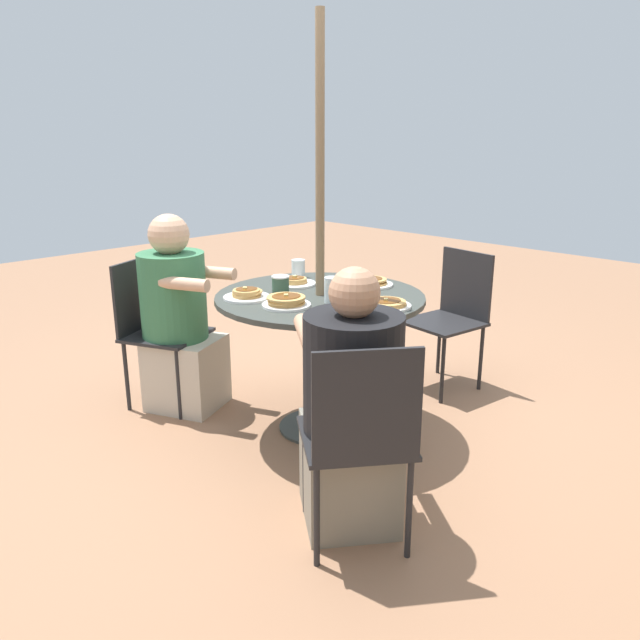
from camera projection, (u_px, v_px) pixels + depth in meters
ground_plane at (320, 427)px, 3.45m from camera, size 12.00×12.00×0.00m
patio_table at (320, 318)px, 3.27m from camera, size 1.09×1.09×0.76m
umbrella_pole at (320, 237)px, 3.14m from camera, size 0.05×0.05×2.12m
patio_chair_north at (154, 323)px, 3.65m from camera, size 0.55×0.55×0.86m
diner_north at (179, 323)px, 3.59m from camera, size 0.52×0.57×1.14m
patio_chair_east at (360, 433)px, 2.32m from camera, size 0.58×0.58×0.86m
diner_east at (351, 414)px, 2.49m from camera, size 0.61×0.64×1.09m
patio_chair_south at (452, 311)px, 3.91m from camera, size 0.47×0.47×0.86m
pancake_plate_a at (286, 301)px, 3.01m from camera, size 0.24×0.24×0.06m
pancake_plate_b at (294, 282)px, 3.44m from camera, size 0.24×0.24×0.05m
pancake_plate_c at (371, 283)px, 3.42m from camera, size 0.24×0.24×0.05m
pancake_plate_d at (387, 304)px, 3.00m from camera, size 0.24×0.24×0.04m
pancake_plate_e at (247, 295)px, 3.15m from camera, size 0.24×0.24×0.06m
syrup_bottle at (345, 295)px, 3.00m from camera, size 0.09×0.07×0.14m
coffee_cup at (281, 285)px, 3.23m from camera, size 0.09×0.09×0.10m
drinking_glass_a at (332, 290)px, 3.07m from camera, size 0.08×0.08×0.13m
drinking_glass_b at (298, 269)px, 3.60m from camera, size 0.08×0.08×0.10m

